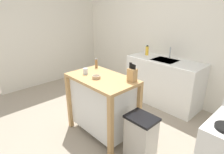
{
  "coord_description": "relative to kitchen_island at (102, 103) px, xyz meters",
  "views": [
    {
      "loc": [
        2.02,
        -1.4,
        1.86
      ],
      "look_at": [
        0.14,
        0.37,
        0.87
      ],
      "focal_mm": 30.23,
      "sensor_mm": 36.0,
      "label": 1
    }
  ],
  "objects": [
    {
      "name": "sink_counter",
      "position": [
        0.08,
        1.52,
        -0.06
      ],
      "size": [
        1.43,
        0.6,
        0.89
      ],
      "color": "silver",
      "rests_on": "ground"
    },
    {
      "name": "wall_left",
      "position": [
        -2.55,
        0.55,
        0.79
      ],
      "size": [
        0.1,
        2.64,
        2.6
      ],
      "primitive_type": "cube",
      "color": "silver",
      "rests_on": "ground"
    },
    {
      "name": "bowl_ceramic_small",
      "position": [
        -0.01,
        -0.08,
        0.43
      ],
      "size": [
        0.12,
        0.12,
        0.04
      ],
      "color": "tan",
      "rests_on": "kitchen_island"
    },
    {
      "name": "knife_block",
      "position": [
        0.38,
        0.2,
        0.5
      ],
      "size": [
        0.11,
        0.09,
        0.25
      ],
      "color": "tan",
      "rests_on": "kitchen_island"
    },
    {
      "name": "wall_back",
      "position": [
        -0.14,
        1.87,
        0.79
      ],
      "size": [
        4.82,
        0.1,
        2.6
      ],
      "primitive_type": "cube",
      "color": "silver",
      "rests_on": "ground"
    },
    {
      "name": "sink_faucet",
      "position": [
        0.08,
        1.66,
        0.49
      ],
      "size": [
        0.02,
        0.02,
        0.22
      ],
      "color": "#B7BCC1",
      "rests_on": "sink_counter"
    },
    {
      "name": "trash_bin",
      "position": [
        0.74,
        -0.02,
        -0.2
      ],
      "size": [
        0.36,
        0.28,
        0.63
      ],
      "color": "#B7B2A8",
      "rests_on": "ground"
    },
    {
      "name": "drinking_cup",
      "position": [
        -0.26,
        -0.09,
        0.45
      ],
      "size": [
        0.07,
        0.07,
        0.09
      ],
      "color": "silver",
      "rests_on": "kitchen_island"
    },
    {
      "name": "bottle_spray_cleaner",
      "position": [
        -0.38,
        1.54,
        0.47
      ],
      "size": [
        0.06,
        0.06,
        0.2
      ],
      "color": "yellow",
      "rests_on": "sink_counter"
    },
    {
      "name": "kitchen_island",
      "position": [
        0.0,
        0.0,
        0.0
      ],
      "size": [
        1.01,
        0.6,
        0.92
      ],
      "color": "tan",
      "rests_on": "ground"
    },
    {
      "name": "ground_plane",
      "position": [
        -0.14,
        -0.17,
        -0.51
      ],
      "size": [
        5.82,
        5.82,
        0.0
      ],
      "primitive_type": "plane",
      "color": "gray",
      "rests_on": "ground"
    },
    {
      "name": "pepper_grinder",
      "position": [
        -0.39,
        0.22,
        0.48
      ],
      "size": [
        0.04,
        0.04,
        0.16
      ],
      "color": "olive",
      "rests_on": "kitchen_island"
    }
  ]
}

